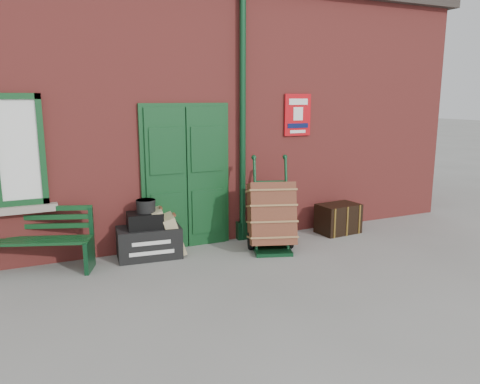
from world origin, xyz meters
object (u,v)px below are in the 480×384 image
bench (37,238)px  houdini_trunk (149,242)px  dark_trunk (338,218)px  porter_trolley (271,215)px

bench → houdini_trunk: size_ratio=1.66×
bench → dark_trunk: bench is taller
bench → houdini_trunk: bench is taller
houdini_trunk → porter_trolley: bearing=-7.8°
bench → dark_trunk: bearing=17.1°
bench → houdini_trunk: 1.53m
bench → houdini_trunk: bearing=15.1°
bench → porter_trolley: 3.38m
dark_trunk → bench: bearing=172.7°
porter_trolley → dark_trunk: porter_trolley is taller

